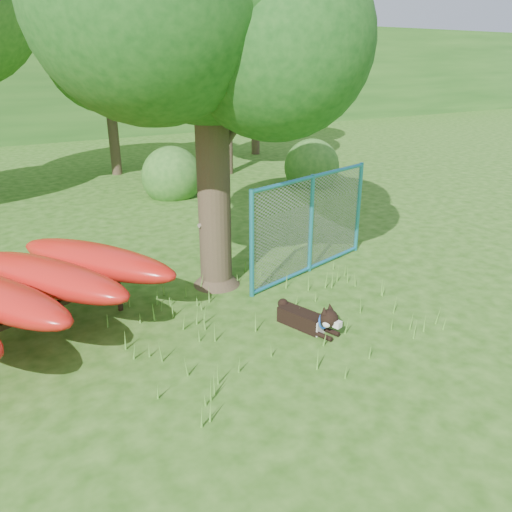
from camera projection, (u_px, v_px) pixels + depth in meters
ground at (288, 351)px, 7.06m from camera, size 80.00×80.00×0.00m
wooden_post at (208, 247)px, 8.88m from camera, size 0.38×0.16×1.39m
kayak_rack at (22, 286)px, 7.11m from camera, size 4.48×4.03×1.09m
husky_dog at (311, 319)px, 7.54m from camera, size 0.55×1.17×0.53m
fence_section at (311, 224)px, 9.42m from camera, size 3.18×0.88×3.17m
wildflower_clump at (289, 312)px, 7.81m from camera, size 0.09×0.09×0.20m
bg_tree_c at (105, 52)px, 16.63m from camera, size 4.00×4.00×6.12m
bg_tree_d at (225, 20)px, 16.38m from camera, size 4.80×4.80×7.50m
bg_tree_e at (256, 24)px, 20.17m from camera, size 4.60×4.60×7.55m
shrub_right at (311, 185)px, 16.58m from camera, size 1.80×1.80×1.80m
shrub_mid at (173, 196)px, 15.19m from camera, size 1.80×1.80×1.80m
wooded_hillside at (7, 77)px, 28.22m from camera, size 80.00×12.00×6.00m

